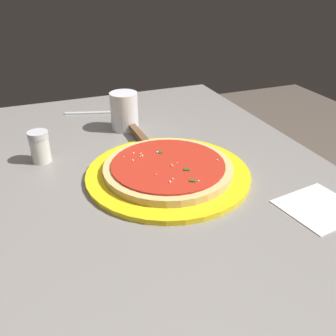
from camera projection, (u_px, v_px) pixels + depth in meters
The scene contains 8 objects.
restaurant_table at pixel (146, 220), 0.90m from camera, with size 1.12×0.83×0.75m.
serving_plate at pixel (168, 174), 0.82m from camera, with size 0.35×0.35×0.01m, color yellow.
pizza at pixel (168, 168), 0.81m from camera, with size 0.28×0.28×0.02m.
pizza_server at pixel (143, 140), 0.95m from camera, with size 0.22×0.07×0.01m.
cup_tall_drink at pixel (124, 111), 1.02m from camera, with size 0.07×0.07×0.10m, color silver.
napkin_folded_right at pixel (319, 207), 0.71m from camera, with size 0.12×0.13×0.00m, color white.
fork at pixel (100, 113), 1.15m from camera, with size 0.07×0.18×0.00m.
parmesan_shaker at pixel (40, 147), 0.86m from camera, with size 0.05×0.05×0.07m.
Camera 1 is at (-0.70, 0.22, 1.16)m, focal length 40.35 mm.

